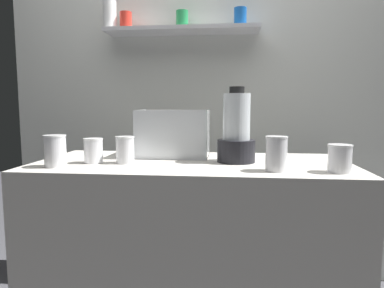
{
  "coord_description": "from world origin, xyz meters",
  "views": [
    {
      "loc": [
        0.16,
        -1.52,
        1.15
      ],
      "look_at": [
        0.0,
        0.0,
        0.98
      ],
      "focal_mm": 32.07,
      "sensor_mm": 36.0,
      "label": 1
    }
  ],
  "objects_px": {
    "juice_cup_beet_right": "(276,155)",
    "juice_cup_pomegranate_far_right": "(340,160)",
    "carrot_display_bin": "(172,142)",
    "juice_cup_mango_far_left": "(55,153)",
    "blender_pitcher": "(236,133)",
    "juice_cup_carrot_left": "(93,152)",
    "juice_cup_orange_middle": "(125,151)"
  },
  "relations": [
    {
      "from": "juice_cup_orange_middle",
      "to": "juice_cup_pomegranate_far_right",
      "type": "distance_m",
      "value": 0.88
    },
    {
      "from": "carrot_display_bin",
      "to": "juice_cup_carrot_left",
      "type": "bearing_deg",
      "value": -143.32
    },
    {
      "from": "blender_pitcher",
      "to": "juice_cup_pomegranate_far_right",
      "type": "distance_m",
      "value": 0.44
    },
    {
      "from": "carrot_display_bin",
      "to": "blender_pitcher",
      "type": "distance_m",
      "value": 0.35
    },
    {
      "from": "juice_cup_pomegranate_far_right",
      "to": "blender_pitcher",
      "type": "bearing_deg",
      "value": 151.84
    },
    {
      "from": "juice_cup_carrot_left",
      "to": "juice_cup_orange_middle",
      "type": "relative_size",
      "value": 0.93
    },
    {
      "from": "juice_cup_pomegranate_far_right",
      "to": "juice_cup_carrot_left",
      "type": "bearing_deg",
      "value": 173.73
    },
    {
      "from": "carrot_display_bin",
      "to": "juice_cup_mango_far_left",
      "type": "bearing_deg",
      "value": -141.66
    },
    {
      "from": "carrot_display_bin",
      "to": "blender_pitcher",
      "type": "relative_size",
      "value": 1.03
    },
    {
      "from": "juice_cup_beet_right",
      "to": "juice_cup_carrot_left",
      "type": "bearing_deg",
      "value": 172.04
    },
    {
      "from": "blender_pitcher",
      "to": "juice_cup_orange_middle",
      "type": "xyz_separation_m",
      "value": [
        -0.49,
        -0.08,
        -0.08
      ]
    },
    {
      "from": "juice_cup_beet_right",
      "to": "juice_cup_pomegranate_far_right",
      "type": "bearing_deg",
      "value": -0.62
    },
    {
      "from": "juice_cup_pomegranate_far_right",
      "to": "carrot_display_bin",
      "type": "bearing_deg",
      "value": 153.69
    },
    {
      "from": "juice_cup_mango_far_left",
      "to": "juice_cup_carrot_left",
      "type": "height_order",
      "value": "juice_cup_mango_far_left"
    },
    {
      "from": "carrot_display_bin",
      "to": "juice_cup_pomegranate_far_right",
      "type": "distance_m",
      "value": 0.78
    },
    {
      "from": "blender_pitcher",
      "to": "juice_cup_mango_far_left",
      "type": "bearing_deg",
      "value": -164.74
    },
    {
      "from": "blender_pitcher",
      "to": "juice_cup_mango_far_left",
      "type": "height_order",
      "value": "blender_pitcher"
    },
    {
      "from": "juice_cup_carrot_left",
      "to": "juice_cup_pomegranate_far_right",
      "type": "bearing_deg",
      "value": -6.27
    },
    {
      "from": "juice_cup_mango_far_left",
      "to": "juice_cup_pomegranate_far_right",
      "type": "height_order",
      "value": "juice_cup_mango_far_left"
    },
    {
      "from": "juice_cup_beet_right",
      "to": "juice_cup_pomegranate_far_right",
      "type": "relative_size",
      "value": 1.27
    },
    {
      "from": "carrot_display_bin",
      "to": "juice_cup_mango_far_left",
      "type": "relative_size",
      "value": 2.61
    },
    {
      "from": "carrot_display_bin",
      "to": "blender_pitcher",
      "type": "height_order",
      "value": "blender_pitcher"
    },
    {
      "from": "juice_cup_orange_middle",
      "to": "juice_cup_pomegranate_far_right",
      "type": "bearing_deg",
      "value": -7.95
    },
    {
      "from": "carrot_display_bin",
      "to": "blender_pitcher",
      "type": "bearing_deg",
      "value": -23.96
    },
    {
      "from": "juice_cup_pomegranate_far_right",
      "to": "juice_cup_beet_right",
      "type": "bearing_deg",
      "value": 179.38
    },
    {
      "from": "juice_cup_orange_middle",
      "to": "juice_cup_pomegranate_far_right",
      "type": "xyz_separation_m",
      "value": [
        0.87,
        -0.12,
        -0.01
      ]
    },
    {
      "from": "juice_cup_carrot_left",
      "to": "juice_cup_beet_right",
      "type": "xyz_separation_m",
      "value": [
        0.77,
        -0.11,
        0.01
      ]
    },
    {
      "from": "juice_cup_orange_middle",
      "to": "carrot_display_bin",
      "type": "bearing_deg",
      "value": 52.19
    },
    {
      "from": "blender_pitcher",
      "to": "juice_cup_beet_right",
      "type": "relative_size",
      "value": 2.47
    },
    {
      "from": "juice_cup_beet_right",
      "to": "juice_cup_pomegranate_far_right",
      "type": "distance_m",
      "value": 0.24
    },
    {
      "from": "blender_pitcher",
      "to": "juice_cup_orange_middle",
      "type": "height_order",
      "value": "blender_pitcher"
    },
    {
      "from": "carrot_display_bin",
      "to": "juice_cup_mango_far_left",
      "type": "distance_m",
      "value": 0.55
    }
  ]
}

